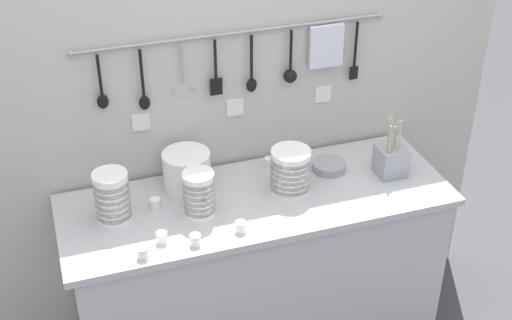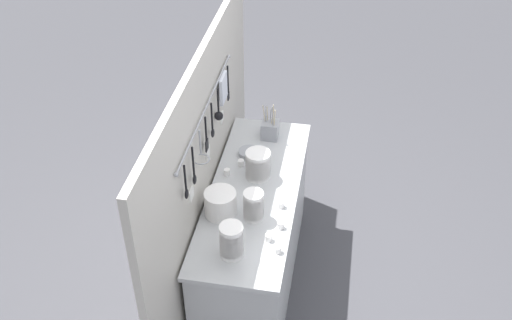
% 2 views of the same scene
% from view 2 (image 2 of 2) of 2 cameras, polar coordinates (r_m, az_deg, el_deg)
% --- Properties ---
extents(ground_plane, '(20.00, 20.00, 0.00)m').
position_cam_2_polar(ground_plane, '(4.33, -0.16, -11.36)').
color(ground_plane, '#424247').
extents(counter, '(1.55, 0.55, 0.84)m').
position_cam_2_polar(counter, '(4.02, -0.17, -7.42)').
color(counter, '#B7BABC').
rests_on(counter, ground).
extents(back_wall, '(2.35, 0.11, 1.75)m').
position_cam_2_polar(back_wall, '(3.77, -4.81, -1.93)').
color(back_wall, '#BCB7AD').
rests_on(back_wall, ground).
extents(bowl_stack_back_corner, '(0.12, 0.12, 0.19)m').
position_cam_2_polar(bowl_stack_back_corner, '(3.49, -0.25, -4.34)').
color(bowl_stack_back_corner, white).
rests_on(bowl_stack_back_corner, counter).
extents(bowl_stack_tall_left, '(0.13, 0.13, 0.21)m').
position_cam_2_polar(bowl_stack_tall_left, '(3.27, -2.35, -7.70)').
color(bowl_stack_tall_left, white).
rests_on(bowl_stack_tall_left, counter).
extents(bowl_stack_wide_centre, '(0.16, 0.16, 0.19)m').
position_cam_2_polar(bowl_stack_wide_centre, '(3.78, 0.14, -0.44)').
color(bowl_stack_wide_centre, white).
rests_on(bowl_stack_wide_centre, counter).
extents(plate_stack, '(0.19, 0.19, 0.16)m').
position_cam_2_polar(plate_stack, '(3.53, -3.41, -4.14)').
color(plate_stack, white).
rests_on(plate_stack, counter).
extents(steel_mixing_bowl, '(0.14, 0.14, 0.04)m').
position_cam_2_polar(steel_mixing_bowl, '(4.00, -0.68, 0.68)').
color(steel_mixing_bowl, '#93969E').
rests_on(steel_mixing_bowl, counter).
extents(cutlery_caddy, '(0.11, 0.11, 0.28)m').
position_cam_2_polar(cutlery_caddy, '(4.14, 1.34, 2.93)').
color(cutlery_caddy, '#93969E').
rests_on(cutlery_caddy, counter).
extents(cup_mid_row, '(0.04, 0.04, 0.04)m').
position_cam_2_polar(cup_mid_row, '(3.47, 2.36, -6.22)').
color(cup_mid_row, white).
rests_on(cup_mid_row, counter).
extents(cup_back_left, '(0.04, 0.04, 0.04)m').
position_cam_2_polar(cup_back_left, '(3.34, 2.10, -8.51)').
color(cup_back_left, white).
rests_on(cup_back_left, counter).
extents(cup_beside_plates, '(0.04, 0.04, 0.04)m').
position_cam_2_polar(cup_beside_plates, '(3.61, 2.41, -4.25)').
color(cup_beside_plates, white).
rests_on(cup_beside_plates, counter).
extents(cup_edge_far, '(0.04, 0.04, 0.04)m').
position_cam_2_polar(cup_edge_far, '(3.44, -2.26, -6.74)').
color(cup_edge_far, white).
rests_on(cup_edge_far, counter).
extents(cup_back_right, '(0.04, 0.04, 0.04)m').
position_cam_2_polar(cup_back_right, '(3.40, 1.22, -7.40)').
color(cup_back_right, white).
rests_on(cup_back_right, counter).
extents(cup_by_caddy, '(0.04, 0.04, 0.04)m').
position_cam_2_polar(cup_by_caddy, '(3.91, -1.44, -0.27)').
color(cup_by_caddy, white).
rests_on(cup_by_caddy, counter).
extents(cup_front_left, '(0.04, 0.04, 0.04)m').
position_cam_2_polar(cup_front_left, '(3.84, -2.77, -1.16)').
color(cup_front_left, white).
rests_on(cup_front_left, counter).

